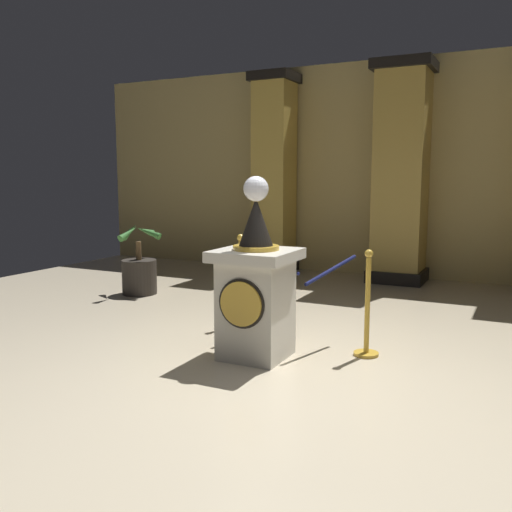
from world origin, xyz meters
name	(u,v)px	position (x,y,z in m)	size (l,w,h in m)	color
ground_plane	(282,370)	(0.00, 0.00, 0.00)	(12.34, 12.34, 0.00)	beige
back_wall	(407,170)	(0.00, 5.24, 1.83)	(12.34, 0.16, 3.66)	tan
pedestal_clock	(256,289)	(-0.38, 0.23, 0.66)	(0.72, 0.72, 1.71)	beige
stanchion_near	(367,319)	(0.56, 0.74, 0.36)	(0.24, 0.24, 1.03)	gold
stanchion_far	(241,293)	(-1.05, 1.20, 0.37)	(0.24, 0.24, 1.06)	gold
velvet_rope	(298,265)	(-0.25, 0.97, 0.79)	(1.08, 1.06, 0.22)	#141947
column_left	(274,175)	(-2.25, 4.77, 1.75)	(0.75, 0.75, 3.52)	black
column_centre_rear	(401,175)	(0.00, 4.77, 1.75)	(0.93, 0.93, 3.52)	black
potted_palm_left	(139,272)	(-3.19, 2.06, 0.32)	(0.73, 0.73, 1.07)	#2D2823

